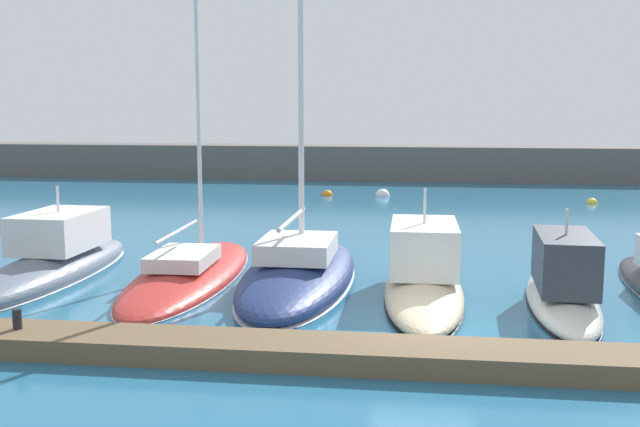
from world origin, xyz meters
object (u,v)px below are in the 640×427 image
object	(u,v)px
motorboat_sand_fourth	(424,276)
sailboat_navy_third	(299,271)
motorboat_slate_nearest	(54,261)
mooring_buoy_white	(382,196)
sailboat_red_second	(190,272)
mooring_buoy_orange	(327,195)
dock_bollard	(17,319)
motorboat_ivory_fifth	(563,286)
mooring_buoy_yellow	(592,204)

from	to	relation	value
motorboat_sand_fourth	sailboat_navy_third	bearing A→B (deg)	74.07
motorboat_slate_nearest	mooring_buoy_white	world-z (taller)	motorboat_slate_nearest
sailboat_red_second	mooring_buoy_orange	bearing A→B (deg)	-5.47
sailboat_navy_third	dock_bollard	xyz separation A→B (m)	(-5.10, -6.92, 0.34)
motorboat_slate_nearest	dock_bollard	bearing A→B (deg)	-157.53
motorboat_ivory_fifth	mooring_buoy_orange	bearing A→B (deg)	24.52
sailboat_red_second	mooring_buoy_white	xyz separation A→B (m)	(4.89, 21.66, -0.19)
motorboat_sand_fourth	mooring_buoy_yellow	world-z (taller)	motorboat_sand_fourth
motorboat_slate_nearest	sailboat_red_second	size ratio (longest dim) A/B	0.49
mooring_buoy_yellow	dock_bollard	world-z (taller)	dock_bollard
motorboat_ivory_fifth	dock_bollard	xyz separation A→B (m)	(-12.43, -5.07, 0.11)
mooring_buoy_orange	dock_bollard	size ratio (longest dim) A/B	1.47
mooring_buoy_orange	dock_bollard	distance (m)	28.84
motorboat_sand_fourth	dock_bollard	world-z (taller)	motorboat_sand_fourth
sailboat_red_second	mooring_buoy_orange	world-z (taller)	sailboat_red_second
motorboat_slate_nearest	mooring_buoy_yellow	size ratio (longest dim) A/B	15.63
motorboat_sand_fourth	mooring_buoy_white	xyz separation A→B (m)	(-2.26, 22.80, -0.56)
sailboat_red_second	mooring_buoy_orange	xyz separation A→B (m)	(1.64, 21.59, -0.19)
dock_bollard	motorboat_ivory_fifth	bearing A→B (deg)	22.21
sailboat_navy_third	mooring_buoy_yellow	world-z (taller)	sailboat_navy_third
sailboat_red_second	motorboat_ivory_fifth	distance (m)	10.96
motorboat_slate_nearest	motorboat_ivory_fifth	distance (m)	15.14
motorboat_sand_fourth	mooring_buoy_white	distance (m)	22.92
motorboat_slate_nearest	motorboat_sand_fourth	world-z (taller)	motorboat_sand_fourth
motorboat_slate_nearest	sailboat_red_second	world-z (taller)	sailboat_red_second
motorboat_slate_nearest	mooring_buoy_white	size ratio (longest dim) A/B	10.86
motorboat_sand_fourth	mooring_buoy_yellow	size ratio (longest dim) A/B	13.82
sailboat_navy_third	mooring_buoy_white	size ratio (longest dim) A/B	18.33
mooring_buoy_white	motorboat_ivory_fifth	bearing A→B (deg)	-76.03
motorboat_slate_nearest	mooring_buoy_orange	world-z (taller)	motorboat_slate_nearest
motorboat_sand_fourth	motorboat_ivory_fifth	distance (m)	3.71
sailboat_navy_third	dock_bollard	distance (m)	8.61
motorboat_slate_nearest	motorboat_ivory_fifth	xyz separation A→B (m)	(15.04, -1.69, 0.11)
motorboat_slate_nearest	motorboat_sand_fourth	distance (m)	11.45
dock_bollard	motorboat_slate_nearest	bearing A→B (deg)	111.11
motorboat_slate_nearest	sailboat_navy_third	distance (m)	7.72
mooring_buoy_yellow	sailboat_red_second	bearing A→B (deg)	-129.42
motorboat_ivory_fifth	mooring_buoy_yellow	size ratio (longest dim) A/B	11.70
motorboat_sand_fourth	motorboat_slate_nearest	bearing A→B (deg)	85.12
motorboat_slate_nearest	sailboat_red_second	bearing A→B (deg)	-84.85
sailboat_red_second	motorboat_sand_fourth	bearing A→B (deg)	-100.22
sailboat_red_second	mooring_buoy_yellow	world-z (taller)	sailboat_red_second
motorboat_ivory_fifth	mooring_buoy_yellow	distance (m)	22.54
motorboat_ivory_fifth	motorboat_sand_fourth	bearing A→B (deg)	80.38
motorboat_slate_nearest	dock_bollard	size ratio (longest dim) A/B	21.29
sailboat_navy_third	mooring_buoy_orange	bearing A→B (deg)	4.98
mooring_buoy_orange	motorboat_ivory_fifth	bearing A→B (deg)	-68.81
sailboat_red_second	motorboat_sand_fourth	world-z (taller)	sailboat_red_second
mooring_buoy_white	sailboat_red_second	bearing A→B (deg)	-102.73
sailboat_navy_third	motorboat_sand_fourth	size ratio (longest dim) A/B	1.91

